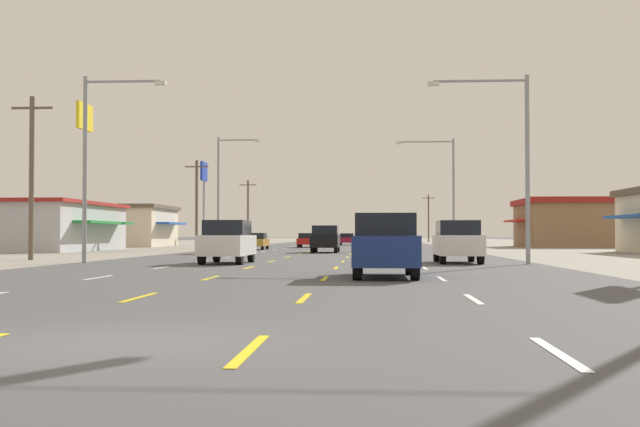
# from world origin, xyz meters

# --- Properties ---
(ground_plane) EXTENTS (572.00, 572.00, 0.00)m
(ground_plane) POSITION_xyz_m (0.00, 66.00, 0.00)
(ground_plane) COLOR #4C4C4F
(lot_apron_left) EXTENTS (28.00, 440.00, 0.01)m
(lot_apron_left) POSITION_xyz_m (-24.75, 66.00, 0.00)
(lot_apron_left) COLOR gray
(lot_apron_left) RESTS_ON ground
(lot_apron_right) EXTENTS (28.00, 440.00, 0.01)m
(lot_apron_right) POSITION_xyz_m (24.75, 66.00, 0.00)
(lot_apron_right) COLOR gray
(lot_apron_right) RESTS_ON ground
(lane_markings) EXTENTS (10.64, 227.60, 0.01)m
(lane_markings) POSITION_xyz_m (0.00, 104.50, 0.01)
(lane_markings) COLOR white
(lane_markings) RESTS_ON ground
(signal_span_wire) EXTENTS (25.60, 0.53, 9.99)m
(signal_span_wire) POSITION_xyz_m (0.09, 10.47, 5.97)
(signal_span_wire) COLOR brown
(signal_span_wire) RESTS_ON ground
(suv_inner_right_nearest) EXTENTS (1.98, 4.90, 1.98)m
(suv_inner_right_nearest) POSITION_xyz_m (3.58, 15.42, 1.03)
(suv_inner_right_nearest) COLOR navy
(suv_inner_right_nearest) RESTS_ON ground
(suv_inner_left_near) EXTENTS (1.98, 4.90, 1.98)m
(suv_inner_left_near) POSITION_xyz_m (-3.46, 26.82, 1.03)
(suv_inner_left_near) COLOR white
(suv_inner_left_near) RESTS_ON ground
(suv_far_right_mid) EXTENTS (1.98, 4.90, 1.98)m
(suv_far_right_mid) POSITION_xyz_m (7.17, 28.07, 1.03)
(suv_far_right_mid) COLOR white
(suv_far_right_mid) RESTS_ON ground
(suv_far_left_midfar) EXTENTS (1.98, 4.90, 1.98)m
(suv_far_left_midfar) POSITION_xyz_m (-6.97, 45.59, 1.03)
(suv_far_left_midfar) COLOR #B28C33
(suv_far_left_midfar) RESTS_ON ground
(suv_center_turn_far) EXTENTS (1.98, 4.90, 1.98)m
(suv_center_turn_far) POSITION_xyz_m (-0.23, 49.18, 1.03)
(suv_center_turn_far) COLOR black
(suv_center_turn_far) RESTS_ON ground
(sedan_far_left_farther) EXTENTS (1.80, 4.50, 1.46)m
(sedan_far_left_farther) POSITION_xyz_m (-6.91, 59.86, 0.76)
(sedan_far_left_farther) COLOR #B28C33
(sedan_far_left_farther) RESTS_ON ground
(sedan_inner_left_farthest) EXTENTS (1.80, 4.50, 1.46)m
(sedan_inner_left_farthest) POSITION_xyz_m (-3.40, 71.78, 0.76)
(sedan_inner_left_farthest) COLOR red
(sedan_inner_left_farthest) RESTS_ON ground
(sedan_center_turn_distant_a) EXTENTS (1.80, 4.50, 1.46)m
(sedan_center_turn_distant_a) POSITION_xyz_m (0.09, 89.40, 0.76)
(sedan_center_turn_distant_a) COLOR maroon
(sedan_center_turn_distant_a) RESTS_ON ground
(hatchback_inner_right_distant_b) EXTENTS (1.72, 3.90, 1.54)m
(hatchback_inner_right_distant_b) POSITION_xyz_m (3.38, 124.90, 0.78)
(hatchback_inner_right_distant_b) COLOR silver
(hatchback_inner_right_distant_b) RESTS_ON ground
(storefront_left_row_1) EXTENTS (11.64, 15.90, 3.96)m
(storefront_left_row_1) POSITION_xyz_m (-23.93, 53.67, 1.99)
(storefront_left_row_1) COLOR #B2B2B7
(storefront_left_row_1) RESTS_ON ground
(storefront_left_row_2) EXTENTS (10.09, 12.03, 4.51)m
(storefront_left_row_2) POSITION_xyz_m (-23.66, 77.19, 2.28)
(storefront_left_row_2) COLOR beige
(storefront_left_row_2) RESTS_ON ground
(storefront_right_row_2) EXTENTS (15.15, 12.19, 5.08)m
(storefront_right_row_2) POSITION_xyz_m (25.95, 76.71, 2.57)
(storefront_right_row_2) COLOR #8C6B4C
(storefront_right_row_2) RESTS_ON ground
(pole_sign_left_row_1) EXTENTS (0.24, 2.73, 10.63)m
(pole_sign_left_row_1) POSITION_xyz_m (-17.16, 45.72, 8.34)
(pole_sign_left_row_1) COLOR gray
(pole_sign_left_row_1) RESTS_ON ground
(pole_sign_left_row_2) EXTENTS (0.24, 2.59, 9.05)m
(pole_sign_left_row_2) POSITION_xyz_m (-14.73, 74.72, 7.08)
(pole_sign_left_row_2) COLOR gray
(pole_sign_left_row_2) RESTS_ON ground
(streetlight_left_row_0) EXTENTS (3.91, 0.26, 8.70)m
(streetlight_left_row_0) POSITION_xyz_m (-9.73, 26.67, 5.08)
(streetlight_left_row_0) COLOR gray
(streetlight_left_row_0) RESTS_ON ground
(streetlight_right_row_0) EXTENTS (4.54, 0.26, 8.52)m
(streetlight_right_row_0) POSITION_xyz_m (9.61, 26.67, 5.05)
(streetlight_right_row_0) COLOR gray
(streetlight_right_row_0) RESTS_ON ground
(streetlight_left_row_1) EXTENTS (3.80, 0.26, 9.79)m
(streetlight_left_row_1) POSITION_xyz_m (-9.79, 59.10, 5.63)
(streetlight_left_row_1) COLOR gray
(streetlight_left_row_1) RESTS_ON ground
(streetlight_right_row_1) EXTENTS (4.99, 0.26, 9.52)m
(streetlight_right_row_1) POSITION_xyz_m (9.58, 59.10, 5.62)
(streetlight_right_row_1) COLOR gray
(streetlight_right_row_1) RESTS_ON ground
(utility_pole_left_row_0) EXTENTS (2.20, 0.26, 8.55)m
(utility_pole_left_row_0) POSITION_xyz_m (-14.57, 30.98, 4.47)
(utility_pole_left_row_0) COLOR brown
(utility_pole_left_row_0) RESTS_ON ground
(utility_pole_left_row_1) EXTENTS (2.20, 0.26, 8.25)m
(utility_pole_left_row_1) POSITION_xyz_m (-13.11, 63.91, 4.31)
(utility_pole_left_row_1) COLOR brown
(utility_pole_left_row_1) RESTS_ON ground
(utility_pole_left_row_2) EXTENTS (2.20, 0.26, 8.32)m
(utility_pole_left_row_2) POSITION_xyz_m (-12.79, 92.87, 4.35)
(utility_pole_left_row_2) COLOR brown
(utility_pole_left_row_2) RESTS_ON ground
(utility_pole_right_row_3) EXTENTS (2.20, 0.26, 8.30)m
(utility_pole_right_row_3) POSITION_xyz_m (13.15, 131.82, 4.34)
(utility_pole_right_row_3) COLOR brown
(utility_pole_right_row_3) RESTS_ON ground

